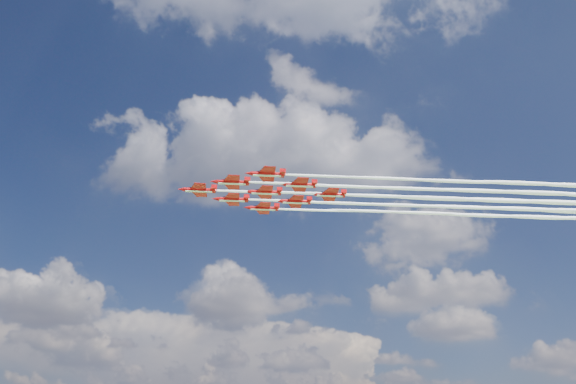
# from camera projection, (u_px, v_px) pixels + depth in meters

# --- Properties ---
(jet_lead) EXTENTS (155.54, 36.30, 2.84)m
(jet_lead) POSITION_uv_depth(u_px,v_px,m) (447.00, 199.00, 171.99)
(jet_lead) COLOR #B80A0D
(jet_row2_port) EXTENTS (155.54, 36.30, 2.84)m
(jet_row2_port) POSITION_uv_depth(u_px,v_px,m) (486.00, 191.00, 167.13)
(jet_row2_port) COLOR #B80A0D
(jet_row2_starb) EXTENTS (155.54, 36.30, 2.84)m
(jet_row2_starb) POSITION_uv_depth(u_px,v_px,m) (470.00, 207.00, 178.36)
(jet_row2_starb) COLOR #B80A0D
(jet_row3_port) EXTENTS (155.54, 36.30, 2.84)m
(jet_row3_port) POSITION_uv_depth(u_px,v_px,m) (527.00, 184.00, 162.27)
(jet_row3_port) COLOR #B80A0D
(jet_row3_centre) EXTENTS (155.54, 36.30, 2.84)m
(jet_row3_centre) POSITION_uv_depth(u_px,v_px,m) (508.00, 201.00, 173.50)
(jet_row3_centre) COLOR #B80A0D
(jet_row3_starb) EXTENTS (155.54, 36.30, 2.84)m
(jet_row3_starb) POSITION_uv_depth(u_px,v_px,m) (492.00, 216.00, 184.73)
(jet_row3_starb) COLOR #B80A0D
(jet_row4_port) EXTENTS (155.54, 36.30, 2.84)m
(jet_row4_port) POSITION_uv_depth(u_px,v_px,m) (549.00, 194.00, 168.64)
(jet_row4_port) COLOR #B80A0D
(jet_row4_starb) EXTENTS (155.54, 36.30, 2.84)m
(jet_row4_starb) POSITION_uv_depth(u_px,v_px,m) (529.00, 209.00, 179.87)
(jet_row4_starb) COLOR #B80A0D
(jet_tail) EXTENTS (155.54, 36.30, 2.84)m
(jet_tail) POSITION_uv_depth(u_px,v_px,m) (569.00, 203.00, 175.01)
(jet_tail) COLOR #B80A0D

